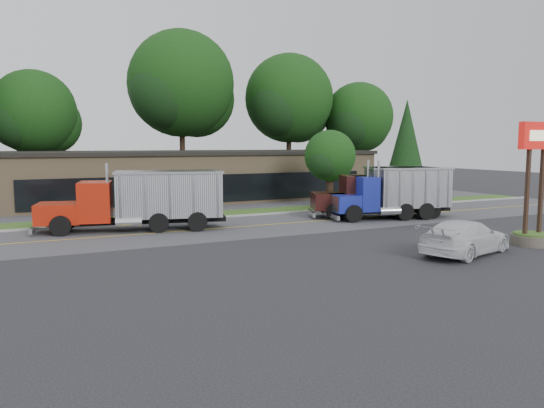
{
  "coord_description": "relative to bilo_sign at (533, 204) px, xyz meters",
  "views": [
    {
      "loc": [
        -12.13,
        -19.73,
        4.9
      ],
      "look_at": [
        -0.02,
        4.81,
        1.8
      ],
      "focal_mm": 35.0,
      "sensor_mm": 36.0,
      "label": 1
    }
  ],
  "objects": [
    {
      "name": "road",
      "position": [
        -10.5,
        11.5,
        -2.02
      ],
      "size": [
        60.0,
        8.0,
        0.02
      ],
      "primitive_type": "cube",
      "color": "#5D5D62",
      "rests_on": "ground"
    },
    {
      "name": "tree_far_e",
      "position": [
        13.63,
        33.6,
        5.6
      ],
      "size": [
        8.37,
        7.88,
        11.94
      ],
      "color": "#382619",
      "rests_on": "ground"
    },
    {
      "name": "evergreen_right",
      "position": [
        9.5,
        20.5,
        2.86
      ],
      "size": [
        3.91,
        3.91,
        8.89
      ],
      "color": "#382619",
      "rests_on": "ground"
    },
    {
      "name": "ground",
      "position": [
        -10.5,
        2.5,
        -2.02
      ],
      "size": [
        140.0,
        140.0,
        0.0
      ],
      "primitive_type": "plane",
      "color": "#38383E",
      "rests_on": "ground"
    },
    {
      "name": "strip_mall",
      "position": [
        -8.5,
        28.5,
        -0.02
      ],
      "size": [
        32.0,
        12.0,
        4.0
      ],
      "primitive_type": "cube",
      "color": "#9D8260",
      "rests_on": "ground"
    },
    {
      "name": "tree_far_b",
      "position": [
        -20.38,
        36.6,
        5.42
      ],
      "size": [
        8.18,
        7.7,
        11.67
      ],
      "color": "#382619",
      "rests_on": "ground"
    },
    {
      "name": "curb",
      "position": [
        -10.5,
        15.7,
        -2.02
      ],
      "size": [
        60.0,
        0.3,
        0.12
      ],
      "primitive_type": "cube",
      "color": "#9E9E99",
      "rests_on": "ground"
    },
    {
      "name": "bilo_sign",
      "position": [
        0.0,
        0.0,
        0.0
      ],
      "size": [
        2.2,
        1.9,
        5.95
      ],
      "color": "#6B6054",
      "rests_on": "ground"
    },
    {
      "name": "dump_truck_blue",
      "position": [
        -0.33,
        10.43,
        -0.22
      ],
      "size": [
        7.42,
        4.01,
        3.36
      ],
      "rotation": [
        0.0,
        0.0,
        2.93
      ],
      "color": "black",
      "rests_on": "ground"
    },
    {
      "name": "far_parking",
      "position": [
        -10.5,
        22.5,
        -2.02
      ],
      "size": [
        60.0,
        7.0,
        0.02
      ],
      "primitive_type": "cube",
      "color": "#5D5D62",
      "rests_on": "ground"
    },
    {
      "name": "grass_verge",
      "position": [
        -10.5,
        17.5,
        -2.02
      ],
      "size": [
        60.0,
        3.4,
        0.03
      ],
      "primitive_type": "cube",
      "color": "#345A1F",
      "rests_on": "ground"
    },
    {
      "name": "tree_far_d",
      "position": [
        5.66,
        35.62,
        7.46
      ],
      "size": [
        10.42,
        9.81,
        14.87
      ],
      "color": "#382619",
      "rests_on": "ground"
    },
    {
      "name": "center_line",
      "position": [
        -10.5,
        11.5,
        -2.02
      ],
      "size": [
        60.0,
        0.12,
        0.01
      ],
      "primitive_type": "cube",
      "color": "gold",
      "rests_on": "ground"
    },
    {
      "name": "tree_far_c",
      "position": [
        -6.32,
        36.64,
        8.52
      ],
      "size": [
        11.58,
        10.89,
        16.51
      ],
      "color": "#382619",
      "rests_on": "ground"
    },
    {
      "name": "dump_truck_red",
      "position": [
        -15.9,
        12.84,
        -0.21
      ],
      "size": [
        10.45,
        4.79,
        3.36
      ],
      "rotation": [
        0.0,
        0.0,
        2.9
      ],
      "color": "black",
      "rests_on": "ground"
    },
    {
      "name": "tree_verge",
      "position": [
        -0.44,
        17.55,
        1.79
      ],
      "size": [
        4.2,
        3.95,
        5.99
      ],
      "color": "#382619",
      "rests_on": "ground"
    },
    {
      "name": "rally_car",
      "position": [
        -4.6,
        -0.17,
        -1.25
      ],
      "size": [
        5.71,
        3.59,
        1.54
      ],
      "primitive_type": "imported",
      "rotation": [
        0.0,
        0.0,
        1.86
      ],
      "color": "silver",
      "rests_on": "ground"
    },
    {
      "name": "dump_truck_maroon",
      "position": [
        0.1,
        11.1,
        -0.21
      ],
      "size": [
        9.37,
        5.67,
        3.36
      ],
      "rotation": [
        0.0,
        0.0,
        2.76
      ],
      "color": "black",
      "rests_on": "ground"
    }
  ]
}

